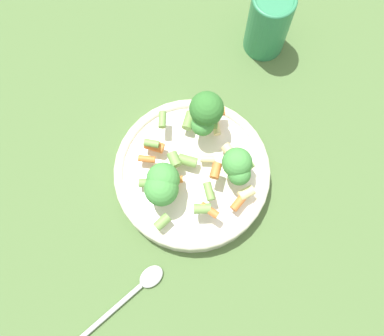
# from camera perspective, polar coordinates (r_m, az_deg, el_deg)

# --- Properties ---
(ground_plane) EXTENTS (3.00, 3.00, 0.00)m
(ground_plane) POSITION_cam_1_polar(r_m,az_deg,el_deg) (0.67, 0.00, -1.19)
(ground_plane) COLOR #4C6B38
(bowl) EXTENTS (0.22, 0.22, 0.04)m
(bowl) POSITION_cam_1_polar(r_m,az_deg,el_deg) (0.65, 0.00, -0.70)
(bowl) COLOR silver
(bowl) RESTS_ON ground_plane
(pasta_salad) EXTENTS (0.17, 0.17, 0.08)m
(pasta_salad) POSITION_cam_1_polar(r_m,az_deg,el_deg) (0.60, 0.05, 1.16)
(pasta_salad) COLOR #8CB766
(pasta_salad) RESTS_ON bowl
(cup) EXTENTS (0.06, 0.06, 0.12)m
(cup) POSITION_cam_1_polar(r_m,az_deg,el_deg) (0.72, 9.70, 17.76)
(cup) COLOR #2D7F51
(cup) RESTS_ON ground_plane
(spoon) EXTENTS (0.04, 0.16, 0.01)m
(spoon) POSITION_cam_1_polar(r_m,az_deg,el_deg) (0.65, -7.43, -15.35)
(spoon) COLOR silver
(spoon) RESTS_ON ground_plane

